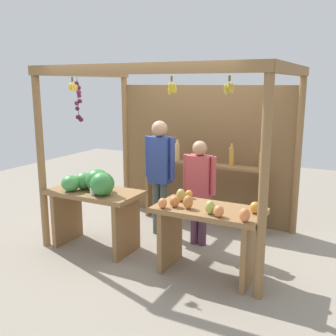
{
  "coord_description": "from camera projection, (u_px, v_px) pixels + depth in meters",
  "views": [
    {
      "loc": [
        2.36,
        -4.79,
        2.22
      ],
      "look_at": [
        0.0,
        -0.2,
        1.1
      ],
      "focal_mm": 41.65,
      "sensor_mm": 36.0,
      "label": 1
    }
  ],
  "objects": [
    {
      "name": "fruit_counter_left",
      "position": [
        94.0,
        196.0,
        5.2
      ],
      "size": [
        1.26,
        0.66,
        1.12
      ],
      "color": "olive",
      "rests_on": "ground"
    },
    {
      "name": "ground_plane",
      "position": [
        174.0,
        239.0,
        5.69
      ],
      "size": [
        12.0,
        12.0,
        0.0
      ],
      "primitive_type": "plane",
      "color": "gray",
      "rests_on": "ground"
    },
    {
      "name": "vendor_man",
      "position": [
        160.0,
        167.0,
        5.67
      ],
      "size": [
        0.48,
        0.23,
        1.7
      ],
      "rotation": [
        0.0,
        0.0,
        0.01
      ],
      "color": "#425146",
      "rests_on": "ground"
    },
    {
      "name": "market_stall",
      "position": [
        189.0,
        138.0,
        5.81
      ],
      "size": [
        3.11,
        2.16,
        2.44
      ],
      "color": "olive",
      "rests_on": "ground"
    },
    {
      "name": "bottle_shelf_unit",
      "position": [
        203.0,
        176.0,
        6.14
      ],
      "size": [
        1.99,
        0.22,
        1.34
      ],
      "color": "olive",
      "rests_on": "ground"
    },
    {
      "name": "vendor_woman",
      "position": [
        199.0,
        184.0,
        5.32
      ],
      "size": [
        0.48,
        0.2,
        1.47
      ],
      "rotation": [
        0.0,
        0.0,
        0.07
      ],
      "color": "#503048",
      "rests_on": "ground"
    },
    {
      "name": "fruit_counter_right",
      "position": [
        208.0,
        225.0,
        4.52
      ],
      "size": [
        1.26,
        0.65,
        0.98
      ],
      "color": "olive",
      "rests_on": "ground"
    }
  ]
}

